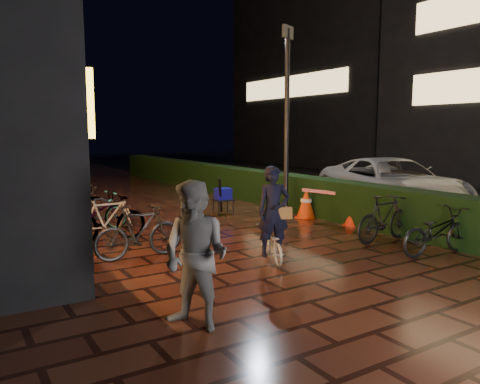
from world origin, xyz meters
TOP-DOWN VIEW (x-y plane):
  - ground at (0.00, 0.00)m, footprint 80.00×80.00m
  - asphalt_road at (9.00, 5.00)m, footprint 11.00×60.00m
  - hedge at (3.30, 8.00)m, footprint 0.70×20.00m
  - bystander_person at (-2.76, -1.05)m, footprint 0.97×1.04m
  - van at (5.67, 3.30)m, footprint 3.97×5.80m
  - far_buildings at (17.23, 9.61)m, footprint 9.08×31.00m
  - lamp_post_hedge at (2.58, 4.22)m, footprint 0.46×0.25m
  - lamp_post_sf at (-3.08, 6.49)m, footprint 0.55×0.29m
  - cyclist at (-0.38, 0.74)m, footprint 0.78×1.23m
  - traffic_barrier at (2.94, 2.91)m, footprint 0.86×1.89m
  - cart_assembly at (1.17, 5.17)m, footprint 0.60×0.56m
  - parked_bikes_storefront at (-2.38, 4.32)m, footprint 1.78×4.68m
  - parked_bikes_hedge at (2.40, 0.05)m, footprint 1.70×1.84m

SIDE VIEW (x-z plane):
  - ground at x=0.00m, z-range 0.00..0.00m
  - asphalt_road at x=9.00m, z-range 0.00..0.01m
  - traffic_barrier at x=2.94m, z-range 0.00..0.77m
  - parked_bikes_storefront at x=-2.38m, z-range -0.03..0.94m
  - parked_bikes_hedge at x=2.40m, z-range -0.03..0.94m
  - hedge at x=3.30m, z-range 0.00..1.00m
  - cart_assembly at x=1.17m, z-range 0.01..1.04m
  - cyclist at x=-0.38m, z-range -0.21..1.45m
  - van at x=5.67m, z-range 0.01..1.48m
  - bystander_person at x=-2.76m, z-range 0.00..1.71m
  - lamp_post_hedge at x=2.58m, z-range 0.25..5.18m
  - lamp_post_sf at x=-3.08m, z-range 0.29..6.12m
  - far_buildings at x=17.23m, z-range -0.53..13.47m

